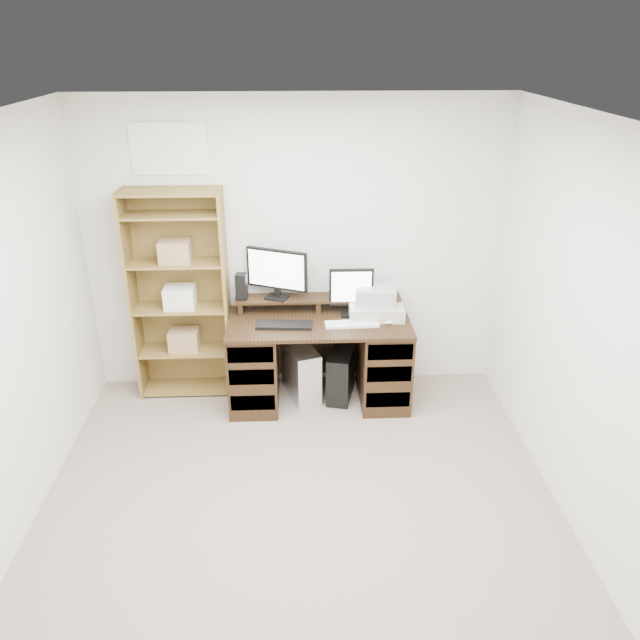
{
  "coord_description": "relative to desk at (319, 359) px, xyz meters",
  "views": [
    {
      "loc": [
        -0.01,
        -3.01,
        2.91
      ],
      "look_at": [
        0.18,
        1.43,
        0.85
      ],
      "focal_mm": 35.0,
      "sensor_mm": 36.0,
      "label": 1
    }
  ],
  "objects": [
    {
      "name": "tower_black",
      "position": [
        0.19,
        0.04,
        -0.17
      ],
      "size": [
        0.28,
        0.47,
        0.44
      ],
      "rotation": [
        0.0,
        0.0,
        -0.23
      ],
      "color": "black",
      "rests_on": "ground"
    },
    {
      "name": "riser_shelf",
      "position": [
        0.0,
        0.21,
        0.45
      ],
      "size": [
        1.4,
        0.22,
        0.12
      ],
      "color": "black",
      "rests_on": "desk"
    },
    {
      "name": "monitor_small",
      "position": [
        0.27,
        0.11,
        0.58
      ],
      "size": [
        0.37,
        0.14,
        0.4
      ],
      "rotation": [
        0.0,
        0.0,
        -0.01
      ],
      "color": "black",
      "rests_on": "desk"
    },
    {
      "name": "bookshelf",
      "position": [
        -1.15,
        0.21,
        0.53
      ],
      "size": [
        0.8,
        0.3,
        1.8
      ],
      "color": "olive",
      "rests_on": "ground"
    },
    {
      "name": "mouse",
      "position": [
        0.57,
        -0.09,
        0.38
      ],
      "size": [
        0.1,
        0.08,
        0.03
      ],
      "primitive_type": "ellipsoid",
      "rotation": [
        0.0,
        0.0,
        0.3
      ],
      "color": "silver",
      "rests_on": "desk"
    },
    {
      "name": "speaker",
      "position": [
        -0.64,
        0.19,
        0.59
      ],
      "size": [
        0.1,
        0.1,
        0.22
      ],
      "primitive_type": "cube",
      "rotation": [
        0.0,
        0.0,
        -0.13
      ],
      "color": "black",
      "rests_on": "riser_shelf"
    },
    {
      "name": "monitor_wide",
      "position": [
        -0.34,
        0.21,
        0.72
      ],
      "size": [
        0.5,
        0.24,
        0.42
      ],
      "rotation": [
        0.0,
        0.0,
        -0.41
      ],
      "color": "black",
      "rests_on": "riser_shelf"
    },
    {
      "name": "tower_silver",
      "position": [
        -0.15,
        0.07,
        -0.15
      ],
      "size": [
        0.34,
        0.51,
        0.47
      ],
      "primitive_type": "cube",
      "rotation": [
        0.0,
        0.0,
        0.31
      ],
      "color": "silver",
      "rests_on": "ground"
    },
    {
      "name": "basket",
      "position": [
        0.48,
        0.06,
        0.54
      ],
      "size": [
        0.37,
        0.29,
        0.14
      ],
      "primitive_type": "cube",
      "rotation": [
        0.0,
        0.0,
        -0.19
      ],
      "color": "#9DA1A7",
      "rests_on": "printer"
    },
    {
      "name": "room",
      "position": [
        -0.18,
        -1.64,
        0.86
      ],
      "size": [
        3.54,
        4.04,
        2.54
      ],
      "color": "gray",
      "rests_on": "ground"
    },
    {
      "name": "desk",
      "position": [
        0.0,
        0.0,
        0.0
      ],
      "size": [
        1.5,
        0.7,
        0.75
      ],
      "color": "black",
      "rests_on": "ground"
    },
    {
      "name": "keyboard_white",
      "position": [
        0.26,
        -0.11,
        0.37
      ],
      "size": [
        0.44,
        0.15,
        0.02
      ],
      "primitive_type": "cube",
      "rotation": [
        0.0,
        0.0,
        0.05
      ],
      "color": "white",
      "rests_on": "desk"
    },
    {
      "name": "printer",
      "position": [
        0.48,
        0.06,
        0.42
      ],
      "size": [
        0.46,
        0.35,
        0.11
      ],
      "primitive_type": "cube",
      "rotation": [
        0.0,
        0.0,
        -0.03
      ],
      "color": "#BDB5A5",
      "rests_on": "desk"
    },
    {
      "name": "keyboard_black",
      "position": [
        -0.28,
        -0.11,
        0.37
      ],
      "size": [
        0.46,
        0.18,
        0.02
      ],
      "primitive_type": "cube",
      "rotation": [
        0.0,
        0.0,
        -0.08
      ],
      "color": "black",
      "rests_on": "desk"
    }
  ]
}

